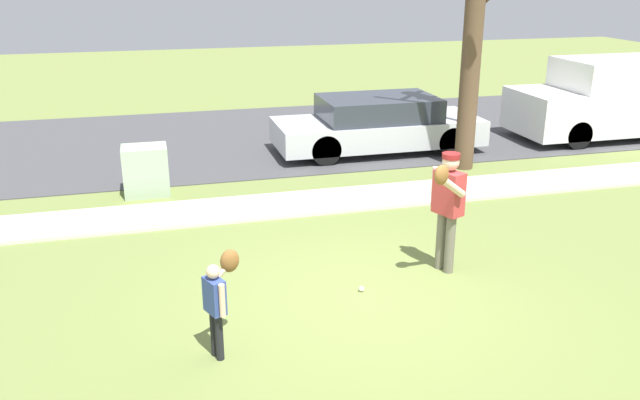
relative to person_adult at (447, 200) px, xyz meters
The scene contains 10 objects.
ground_plane 3.43m from the person_adult, 112.93° to the left, with size 48.00×48.00×0.00m, color olive.
sidewalk_strip 3.51m from the person_adult, 112.26° to the left, with size 36.00×1.20×0.06m, color beige.
road_surface 8.27m from the person_adult, 98.91° to the left, with size 36.00×6.80×0.02m, color #424244.
person_adult is the anchor object (origin of this frame).
person_child 3.46m from the person_adult, 158.08° to the right, with size 0.45×0.55×1.12m.
baseball 1.65m from the person_adult, 166.95° to the right, with size 0.07×0.07×0.07m, color white.
utility_cabinet 5.89m from the person_adult, 131.35° to the left, with size 0.80×0.63×0.91m, color #9EB293.
street_tree_near 5.45m from the person_adult, 60.50° to the left, with size 1.85×1.88×5.46m.
parked_sedan_silver 6.28m from the person_adult, 78.84° to the left, with size 4.60×1.80×1.23m.
parked_van_white 9.40m from the person_adult, 39.68° to the left, with size 5.00×1.95×1.88m.
Camera 1 is at (-2.48, -7.09, 3.98)m, focal length 37.23 mm.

